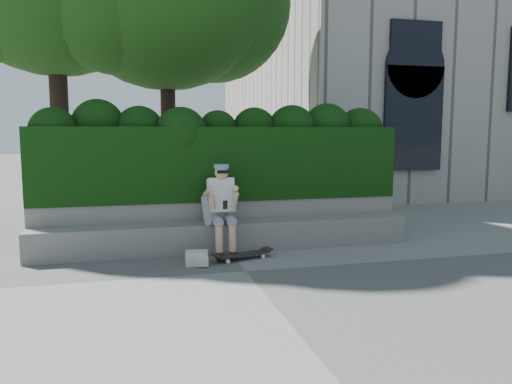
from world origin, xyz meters
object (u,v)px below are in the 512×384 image
object	(u,v)px
backpack_plaid	(214,210)
backpack_ground	(197,258)
person	(222,205)
skateboard	(243,255)

from	to	relation	value
backpack_plaid	backpack_ground	bearing A→B (deg)	-146.82
person	backpack_ground	bearing A→B (deg)	-128.52
skateboard	backpack_ground	world-z (taller)	backpack_ground
skateboard	backpack_ground	distance (m)	0.72
person	skateboard	size ratio (longest dim) A/B	1.61
person	backpack_ground	distance (m)	1.00
backpack_plaid	backpack_ground	xyz separation A→B (m)	(-0.36, -0.67, -0.58)
person	skateboard	world-z (taller)	person
person	skateboard	bearing A→B (deg)	-62.51
person	backpack_ground	xyz separation A→B (m)	(-0.47, -0.59, -0.65)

